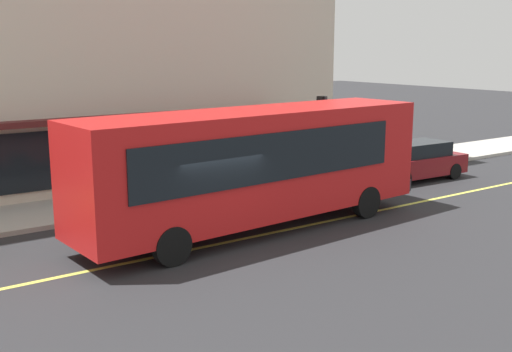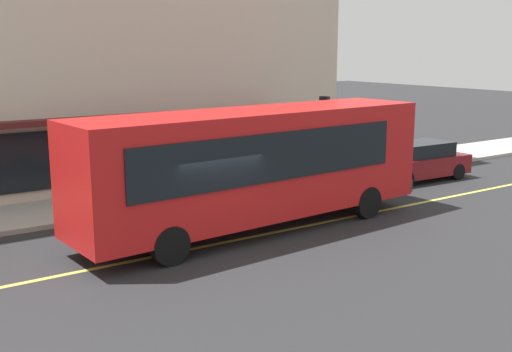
{
  "view_description": "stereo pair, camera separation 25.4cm",
  "coord_description": "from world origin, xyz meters",
  "px_view_note": "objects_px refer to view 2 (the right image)",
  "views": [
    {
      "loc": [
        -8.13,
        -13.88,
        5.25
      ],
      "look_at": [
        1.98,
        0.55,
        1.6
      ],
      "focal_mm": 43.92,
      "sensor_mm": 36.0,
      "label": 1
    },
    {
      "loc": [
        -7.92,
        -14.03,
        5.25
      ],
      "look_at": [
        1.98,
        0.55,
        1.6
      ],
      "focal_mm": 43.92,
      "sensor_mm": 36.0,
      "label": 2
    }
  ],
  "objects_px": {
    "car_maroon": "(418,162)",
    "traffic_light": "(325,117)",
    "bus": "(257,163)",
    "pedestrian_near_storefront": "(293,149)"
  },
  "relations": [
    {
      "from": "car_maroon",
      "to": "traffic_light",
      "type": "bearing_deg",
      "value": 147.59
    },
    {
      "from": "traffic_light",
      "to": "car_maroon",
      "type": "bearing_deg",
      "value": -32.41
    },
    {
      "from": "bus",
      "to": "traffic_light",
      "type": "height_order",
      "value": "bus"
    },
    {
      "from": "pedestrian_near_storefront",
      "to": "bus",
      "type": "bearing_deg",
      "value": -135.74
    },
    {
      "from": "car_maroon",
      "to": "pedestrian_near_storefront",
      "type": "relative_size",
      "value": 2.5
    },
    {
      "from": "traffic_light",
      "to": "pedestrian_near_storefront",
      "type": "distance_m",
      "value": 1.84
    },
    {
      "from": "bus",
      "to": "pedestrian_near_storefront",
      "type": "distance_m",
      "value": 7.37
    },
    {
      "from": "traffic_light",
      "to": "pedestrian_near_storefront",
      "type": "bearing_deg",
      "value": 129.85
    },
    {
      "from": "pedestrian_near_storefront",
      "to": "traffic_light",
      "type": "bearing_deg",
      "value": -50.15
    },
    {
      "from": "traffic_light",
      "to": "pedestrian_near_storefront",
      "type": "height_order",
      "value": "traffic_light"
    }
  ]
}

